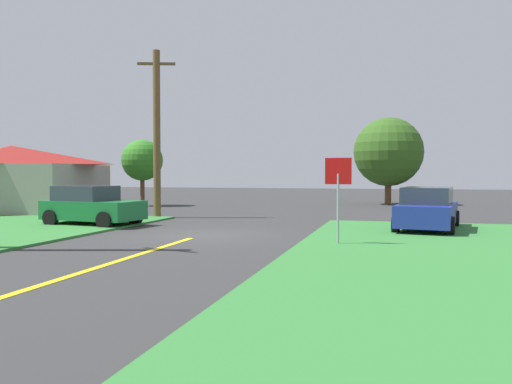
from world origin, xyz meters
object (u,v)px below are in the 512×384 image
object	(u,v)px
car_on_crossroad	(428,209)
parked_car_near_building	(91,206)
pine_tree_center	(388,152)
oak_tree_left	(142,160)
barn	(12,179)
stop_sign	(338,184)
utility_pole_mid	(157,133)

from	to	relation	value
car_on_crossroad	parked_car_near_building	world-z (taller)	same
pine_tree_center	parked_car_near_building	bearing A→B (deg)	-122.17
parked_car_near_building	oak_tree_left	distance (m)	13.41
barn	pine_tree_center	bearing A→B (deg)	31.26
car_on_crossroad	barn	bearing A→B (deg)	87.60
pine_tree_center	oak_tree_left	bearing A→B (deg)	-159.84
stop_sign	oak_tree_left	bearing A→B (deg)	-44.37
utility_pole_mid	barn	xyz separation A→B (m)	(-9.81, 1.78, -2.24)
pine_tree_center	utility_pole_mid	bearing A→B (deg)	-126.80
stop_sign	pine_tree_center	size ratio (longest dim) A/B	0.43
oak_tree_left	pine_tree_center	world-z (taller)	pine_tree_center
pine_tree_center	barn	world-z (taller)	pine_tree_center
stop_sign	utility_pole_mid	world-z (taller)	utility_pole_mid
car_on_crossroad	barn	distance (m)	22.50
car_on_crossroad	utility_pole_mid	world-z (taller)	utility_pole_mid
utility_pole_mid	pine_tree_center	xyz separation A→B (m)	(10.60, 14.17, -0.45)
stop_sign	barn	bearing A→B (deg)	-22.72
oak_tree_left	pine_tree_center	distance (m)	16.80
utility_pole_mid	oak_tree_left	size ratio (longest dim) A/B	1.82
utility_pole_mid	barn	bearing A→B (deg)	169.72
car_on_crossroad	barn	xyz separation A→B (m)	(-22.02, 4.48, 1.05)
utility_pole_mid	parked_car_near_building	bearing A→B (deg)	-102.51
stop_sign	utility_pole_mid	xyz separation A→B (m)	(-9.44, 7.57, 2.28)
parked_car_near_building	car_on_crossroad	bearing A→B (deg)	14.21
parked_car_near_building	barn	xyz separation A→B (m)	(-8.89, 5.92, 1.05)
stop_sign	car_on_crossroad	size ratio (longest dim) A/B	0.54
car_on_crossroad	pine_tree_center	distance (m)	17.18
utility_pole_mid	pine_tree_center	world-z (taller)	utility_pole_mid
parked_car_near_building	barn	bearing A→B (deg)	154.27
pine_tree_center	barn	size ratio (longest dim) A/B	0.64
oak_tree_left	car_on_crossroad	bearing A→B (deg)	-32.56
parked_car_near_building	utility_pole_mid	distance (m)	5.37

